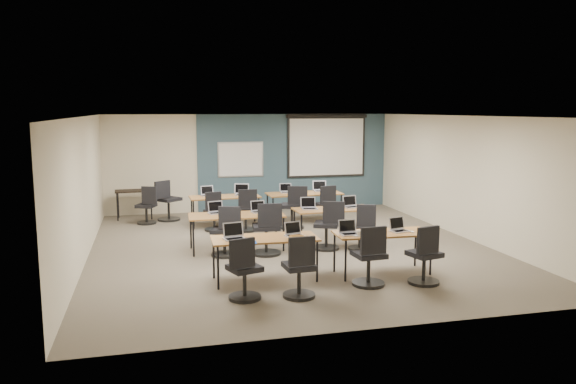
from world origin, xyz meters
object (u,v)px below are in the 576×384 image
object	(u,v)px
training_table_back_right	(304,195)
task_chair_5	(267,233)
laptop_6	(309,206)
task_chair_0	(244,274)
laptop_3	(399,228)
task_chair_10	(293,211)
laptop_1	(294,232)
task_chair_2	(370,261)
laptop_4	(216,210)
utility_table	(134,194)
laptop_7	(351,204)
task_chair_7	(361,231)
task_chair_8	(214,215)
laptop_11	(320,189)
task_chair_4	(226,235)
laptop_2	(349,231)
task_chair_6	(328,229)
laptop_10	(286,190)
training_table_mid_right	(333,211)
spare_chair_b	(147,208)
laptop_0	(234,235)
training_table_mid_left	(237,217)
training_table_front_right	(383,235)
training_table_back_left	(225,198)
task_chair_3	(425,260)
laptop_9	(242,192)
whiteboard	(241,159)
task_chair_9	(246,214)
laptop_8	(207,193)
laptop_5	(258,209)
task_chair_11	(327,208)
projector_screen	(327,143)
spare_chair_a	(167,204)

from	to	relation	value
training_table_back_right	task_chair_5	distance (m)	3.46
laptop_6	task_chair_0	bearing A→B (deg)	-114.90
laptop_3	task_chair_10	distance (m)	4.03
laptop_1	task_chair_2	world-z (taller)	task_chair_2
laptop_3	task_chair_5	size ratio (longest dim) A/B	0.30
laptop_4	utility_table	size ratio (longest dim) A/B	0.33
laptop_7	task_chair_7	distance (m)	0.97
task_chair_8	laptop_11	distance (m)	3.00
task_chair_4	laptop_2	bearing A→B (deg)	-21.68
laptop_1	task_chair_10	distance (m)	3.97
laptop_1	task_chair_10	world-z (taller)	task_chair_10
laptop_3	task_chair_6	xyz separation A→B (m)	(-0.71, 1.79, -0.37)
laptop_3	laptop_10	xyz separation A→B (m)	(-0.82, 4.90, -0.00)
training_table_mid_right	spare_chair_b	bearing A→B (deg)	141.77
training_table_mid_right	laptop_6	bearing A→B (deg)	170.76
laptop_0	spare_chair_b	xyz separation A→B (m)	(-1.40, 5.21, -0.40)
training_table_mid_left	task_chair_4	distance (m)	0.62
laptop_6	laptop_7	xyz separation A→B (m)	(0.94, -0.02, 0.00)
laptop_1	task_chair_5	size ratio (longest dim) A/B	0.28
training_table_back_right	laptop_1	world-z (taller)	laptop_1
training_table_front_right	training_table_back_left	bearing A→B (deg)	116.73
training_table_back_left	task_chair_6	world-z (taller)	task_chair_6
laptop_1	laptop_2	distance (m)	0.95
laptop_0	laptop_4	distance (m)	2.36
training_table_front_right	task_chair_2	distance (m)	0.82
task_chair_3	laptop_9	world-z (taller)	laptop_9
task_chair_0	training_table_front_right	bearing A→B (deg)	-1.17
task_chair_0	task_chair_2	distance (m)	2.09
whiteboard	task_chair_9	distance (m)	2.89
laptop_3	laptop_8	bearing A→B (deg)	104.29
laptop_1	laptop_5	size ratio (longest dim) A/B	1.00
laptop_0	laptop_3	xyz separation A→B (m)	(2.88, -0.11, -0.00)
whiteboard	laptop_5	distance (m)	4.26
task_chair_2	laptop_10	world-z (taller)	task_chair_2
laptop_5	task_chair_6	distance (m)	1.50
training_table_back_right	laptop_7	xyz separation A→B (m)	(0.42, -2.26, 0.10)
task_chair_3	laptop_4	size ratio (longest dim) A/B	3.16
training_table_back_right	laptop_2	world-z (taller)	laptop_2
training_table_back_left	laptop_6	size ratio (longest dim) A/B	5.24
task_chair_6	task_chair_11	xyz separation A→B (m)	(0.75, 2.38, -0.01)
training_table_mid_left	task_chair_7	world-z (taller)	task_chair_7
training_table_mid_left	training_table_mid_right	distance (m)	2.13
utility_table	projector_screen	bearing A→B (deg)	1.67
laptop_2	laptop_3	xyz separation A→B (m)	(0.93, 0.02, 0.00)
task_chair_8	spare_chair_a	xyz separation A→B (m)	(-1.02, 1.53, 0.05)
laptop_0	laptop_10	xyz separation A→B (m)	(2.06, 4.79, -0.01)
task_chair_2	task_chair_10	size ratio (longest dim) A/B	0.96
laptop_5	task_chair_5	xyz separation A→B (m)	(0.03, -0.72, -0.35)
laptop_0	laptop_2	distance (m)	1.96
task_chair_2	laptop_6	distance (m)	3.16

